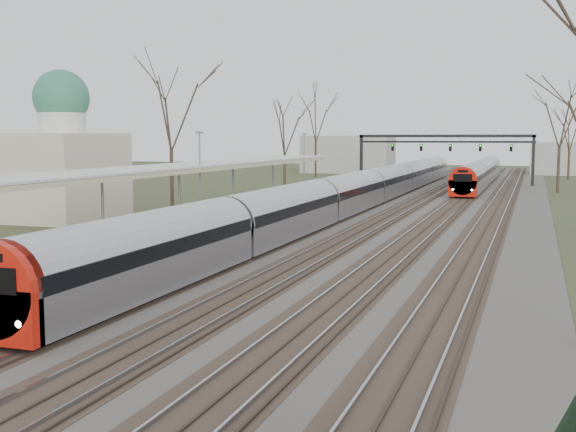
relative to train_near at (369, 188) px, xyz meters
name	(u,v)px	position (x,y,z in m)	size (l,w,h in m)	color
track_bed	(400,206)	(2.76, -0.75, -1.42)	(24.00, 160.00, 0.22)	#474442
platform	(205,220)	(-6.55, -18.25, -0.98)	(3.50, 69.00, 1.00)	#9E9B93
canopy	(171,169)	(-6.55, -22.76, 2.45)	(4.10, 50.00, 3.11)	slate
dome_building	(43,166)	(-19.21, -17.75, 2.24)	(10.00, 8.00, 10.30)	beige
signal_gantry	(445,144)	(2.79, 29.24, 3.43)	(21.00, 0.59, 6.08)	black
tree_west_far	(171,108)	(-14.50, -7.75, 6.54)	(5.50, 5.50, 11.33)	#2D231C
train_near	(369,188)	(0.00, 0.00, 0.00)	(2.62, 90.21, 3.05)	#A7A9B1
train_far	(480,173)	(7.00, 30.19, 0.00)	(2.62, 45.21, 3.05)	#A7A9B1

